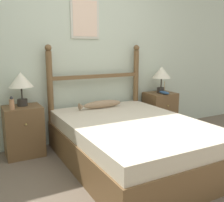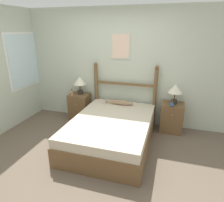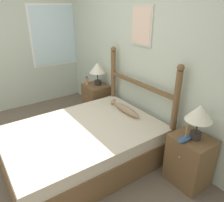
{
  "view_description": "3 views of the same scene",
  "coord_description": "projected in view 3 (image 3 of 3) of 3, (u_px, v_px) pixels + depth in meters",
  "views": [
    {
      "loc": [
        -1.35,
        -1.83,
        1.34
      ],
      "look_at": [
        0.18,
        1.04,
        0.68
      ],
      "focal_mm": 42.0,
      "sensor_mm": 36.0,
      "label": 1
    },
    {
      "loc": [
        1.22,
        -2.61,
        2.09
      ],
      "look_at": [
        0.14,
        0.94,
        0.75
      ],
      "focal_mm": 32.0,
      "sensor_mm": 36.0,
      "label": 2
    },
    {
      "loc": [
        2.48,
        -0.48,
        2.03
      ],
      "look_at": [
        0.21,
        1.11,
        0.78
      ],
      "focal_mm": 35.0,
      "sensor_mm": 36.0,
      "label": 3
    }
  ],
  "objects": [
    {
      "name": "model_boat",
      "position": [
        185.0,
        139.0,
        2.42
      ],
      "size": [
        0.08,
        0.22,
        0.2
      ],
      "color": "#335684",
      "rests_on": "nightstand_right"
    },
    {
      "name": "headboard",
      "position": [
        139.0,
        96.0,
        3.3
      ],
      "size": [
        1.45,
        0.09,
        1.38
      ],
      "color": "brown",
      "rests_on": "ground_plane"
    },
    {
      "name": "wall_back",
      "position": [
        137.0,
        57.0,
        3.32
      ],
      "size": [
        6.4,
        0.08,
        2.55
      ],
      "color": "beige",
      "rests_on": "ground_plane"
    },
    {
      "name": "bed",
      "position": [
        84.0,
        145.0,
        2.99
      ],
      "size": [
        1.44,
        2.03,
        0.52
      ],
      "color": "brown",
      "rests_on": "ground_plane"
    },
    {
      "name": "nightstand_left",
      "position": [
        96.0,
        100.0,
        4.21
      ],
      "size": [
        0.46,
        0.41,
        0.63
      ],
      "color": "brown",
      "rests_on": "ground_plane"
    },
    {
      "name": "ground_plane",
      "position": [
        36.0,
        168.0,
        2.94
      ],
      "size": [
        16.0,
        16.0,
        0.0
      ],
      "primitive_type": "plane",
      "color": "brown"
    },
    {
      "name": "table_lamp_right",
      "position": [
        199.0,
        114.0,
        2.34
      ],
      "size": [
        0.3,
        0.3,
        0.42
      ],
      "color": "#2D2823",
      "rests_on": "nightstand_right"
    },
    {
      "name": "fish_pillow",
      "position": [
        125.0,
        109.0,
        3.28
      ],
      "size": [
        0.63,
        0.1,
        0.11
      ],
      "color": "#997A5B",
      "rests_on": "bed"
    },
    {
      "name": "bottle",
      "position": [
        87.0,
        81.0,
        4.09
      ],
      "size": [
        0.06,
        0.06,
        0.16
      ],
      "color": "tan",
      "rests_on": "nightstand_left"
    },
    {
      "name": "table_lamp_left",
      "position": [
        97.0,
        69.0,
        3.97
      ],
      "size": [
        0.3,
        0.3,
        0.42
      ],
      "color": "#2D2823",
      "rests_on": "nightstand_left"
    },
    {
      "name": "nightstand_right",
      "position": [
        189.0,
        160.0,
        2.61
      ],
      "size": [
        0.46,
        0.41,
        0.63
      ],
      "color": "brown",
      "rests_on": "ground_plane"
    }
  ]
}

